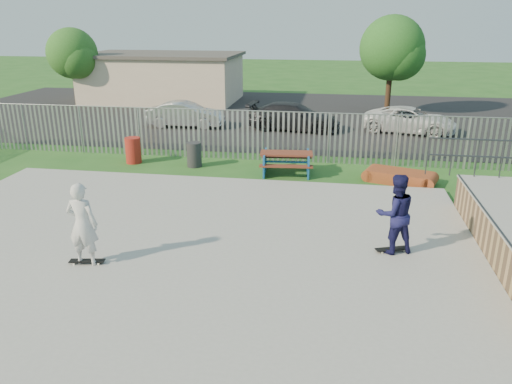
# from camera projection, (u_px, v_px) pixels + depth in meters

# --- Properties ---
(ground) EXTENTS (120.00, 120.00, 0.00)m
(ground) POSITION_uv_depth(u_px,v_px,m) (167.00, 258.00, 12.01)
(ground) COLOR #265B1F
(ground) RESTS_ON ground
(concrete_slab) EXTENTS (15.00, 12.00, 0.15)m
(concrete_slab) POSITION_uv_depth(u_px,v_px,m) (167.00, 255.00, 11.99)
(concrete_slab) COLOR #9A9A95
(concrete_slab) RESTS_ON ground
(fence) EXTENTS (26.04, 16.02, 2.00)m
(fence) POSITION_uv_depth(u_px,v_px,m) (242.00, 167.00, 15.80)
(fence) COLOR gray
(fence) RESTS_ON ground
(picnic_table) EXTENTS (2.04, 1.73, 0.81)m
(picnic_table) POSITION_uv_depth(u_px,v_px,m) (286.00, 163.00, 18.39)
(picnic_table) COLOR #602A1B
(picnic_table) RESTS_ON ground
(funbox) EXTENTS (2.29, 1.65, 0.41)m
(funbox) POSITION_uv_depth(u_px,v_px,m) (400.00, 177.00, 17.44)
(funbox) COLOR brown
(funbox) RESTS_ON ground
(trash_bin_red) EXTENTS (0.61, 0.61, 1.02)m
(trash_bin_red) POSITION_uv_depth(u_px,v_px,m) (133.00, 150.00, 19.73)
(trash_bin_red) COLOR maroon
(trash_bin_red) RESTS_ON ground
(trash_bin_grey) EXTENTS (0.57, 0.57, 0.95)m
(trash_bin_grey) POSITION_uv_depth(u_px,v_px,m) (194.00, 155.00, 19.24)
(trash_bin_grey) COLOR #29292C
(trash_bin_grey) RESTS_ON ground
(parking_lot) EXTENTS (40.00, 18.00, 0.02)m
(parking_lot) POSITION_uv_depth(u_px,v_px,m) (271.00, 114.00, 29.71)
(parking_lot) COLOR black
(parking_lot) RESTS_ON ground
(car_silver) EXTENTS (4.02, 1.51, 1.31)m
(car_silver) POSITION_uv_depth(u_px,v_px,m) (186.00, 114.00, 26.10)
(car_silver) COLOR #BBBCC1
(car_silver) RESTS_ON parking_lot
(car_dark) EXTENTS (4.88, 2.40, 1.36)m
(car_dark) POSITION_uv_depth(u_px,v_px,m) (294.00, 117.00, 25.40)
(car_dark) COLOR black
(car_dark) RESTS_ON parking_lot
(car_white) EXTENTS (4.91, 3.16, 1.26)m
(car_white) POSITION_uv_depth(u_px,v_px,m) (410.00, 120.00, 24.82)
(car_white) COLOR white
(car_white) RESTS_ON parking_lot
(building) EXTENTS (10.40, 6.40, 3.20)m
(building) POSITION_uv_depth(u_px,v_px,m) (163.00, 77.00, 34.11)
(building) COLOR beige
(building) RESTS_ON ground
(tree_left) EXTENTS (3.18, 3.18, 4.91)m
(tree_left) POSITION_uv_depth(u_px,v_px,m) (72.00, 53.00, 31.78)
(tree_left) COLOR #45331B
(tree_left) RESTS_ON ground
(tree_mid) EXTENTS (3.67, 3.67, 5.67)m
(tree_mid) POSITION_uv_depth(u_px,v_px,m) (392.00, 48.00, 28.47)
(tree_mid) COLOR #3F2A19
(tree_mid) RESTS_ON ground
(skateboard_a) EXTENTS (0.82, 0.47, 0.08)m
(skateboard_a) POSITION_uv_depth(u_px,v_px,m) (392.00, 250.00, 12.01)
(skateboard_a) COLOR black
(skateboard_a) RESTS_ON concrete_slab
(skateboard_b) EXTENTS (0.82, 0.33, 0.08)m
(skateboard_b) POSITION_uv_depth(u_px,v_px,m) (87.00, 262.00, 11.42)
(skateboard_b) COLOR black
(skateboard_b) RESTS_ON concrete_slab
(skater_navy) EXTENTS (1.14, 1.02, 1.94)m
(skater_navy) POSITION_uv_depth(u_px,v_px,m) (395.00, 214.00, 11.70)
(skater_navy) COLOR #161645
(skater_navy) RESTS_ON concrete_slab
(skater_white) EXTENTS (0.71, 0.47, 1.94)m
(skater_white) POSITION_uv_depth(u_px,v_px,m) (82.00, 224.00, 11.11)
(skater_white) COLOR silver
(skater_white) RESTS_ON concrete_slab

